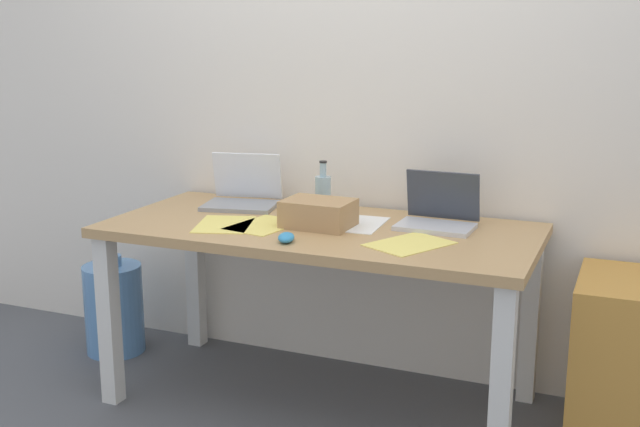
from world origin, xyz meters
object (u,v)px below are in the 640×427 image
object	(u,v)px
beer_bottle	(323,192)
water_cooler_jug	(114,308)
desk	(320,249)
laptop_right	(438,215)
filing_cabinet	(629,361)
laptop_left	(243,195)
computer_mouse	(286,237)
cardboard_box	(319,213)

from	to	relation	value
beer_bottle	water_cooler_jug	xyz separation A→B (m)	(-1.03, -0.12, -0.62)
desk	laptop_right	distance (m)	0.49
laptop_right	filing_cabinet	world-z (taller)	laptop_right
laptop_left	beer_bottle	world-z (taller)	laptop_left
beer_bottle	computer_mouse	distance (m)	0.52
laptop_left	cardboard_box	bearing A→B (deg)	-26.07
beer_bottle	cardboard_box	distance (m)	0.26
laptop_left	filing_cabinet	world-z (taller)	laptop_left
laptop_right	laptop_left	bearing A→B (deg)	176.74
beer_bottle	cardboard_box	size ratio (longest dim) A/B	0.83
laptop_left	laptop_right	size ratio (longest dim) A/B	1.18
desk	filing_cabinet	bearing A→B (deg)	6.90
beer_bottle	water_cooler_jug	world-z (taller)	beer_bottle
laptop_left	beer_bottle	distance (m)	0.38
cardboard_box	filing_cabinet	distance (m)	1.29
desk	laptop_left	distance (m)	0.52
cardboard_box	water_cooler_jug	size ratio (longest dim) A/B	0.56
filing_cabinet	computer_mouse	bearing A→B (deg)	-160.74
laptop_right	cardboard_box	xyz separation A→B (m)	(-0.44, -0.17, 0.01)
laptop_left	filing_cabinet	xyz separation A→B (m)	(1.64, -0.07, -0.49)
desk	computer_mouse	distance (m)	0.30
beer_bottle	filing_cabinet	bearing A→B (deg)	-3.98
laptop_right	cardboard_box	distance (m)	0.47
water_cooler_jug	filing_cabinet	xyz separation A→B (m)	(2.30, 0.04, 0.10)
laptop_right	computer_mouse	world-z (taller)	laptop_right
beer_bottle	cardboard_box	xyz separation A→B (m)	(0.08, -0.25, -0.03)
computer_mouse	cardboard_box	xyz separation A→B (m)	(0.02, 0.26, 0.04)
laptop_right	computer_mouse	distance (m)	0.63
filing_cabinet	laptop_left	bearing A→B (deg)	177.73
beer_bottle	water_cooler_jug	size ratio (longest dim) A/B	0.46
beer_bottle	water_cooler_jug	bearing A→B (deg)	-173.16
water_cooler_jug	laptop_right	bearing A→B (deg)	1.85
computer_mouse	laptop_right	bearing A→B (deg)	25.29
desk	laptop_right	world-z (taller)	laptop_right
laptop_left	beer_bottle	size ratio (longest dim) A/B	1.60
desk	laptop_right	bearing A→B (deg)	19.73
beer_bottle	computer_mouse	world-z (taller)	beer_bottle
laptop_right	computer_mouse	size ratio (longest dim) A/B	3.02
desk	beer_bottle	size ratio (longest dim) A/B	7.71
desk	laptop_left	size ratio (longest dim) A/B	4.82
desk	computer_mouse	xyz separation A→B (m)	(-0.02, -0.28, 0.11)
desk	filing_cabinet	world-z (taller)	desk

